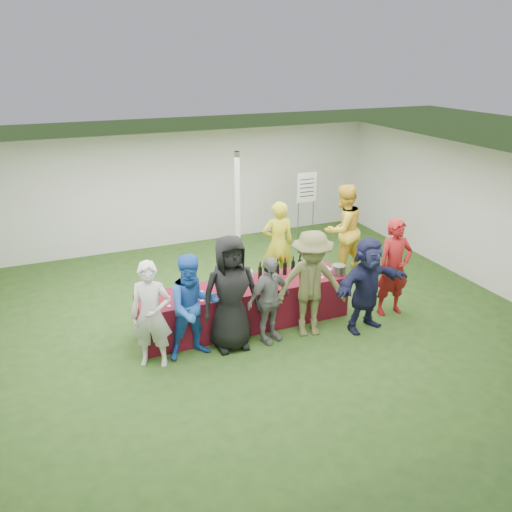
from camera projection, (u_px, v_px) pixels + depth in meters
name	position (u px, v px, depth m)	size (l,w,h in m)	color
ground	(236.00, 316.00, 8.92)	(60.00, 60.00, 0.00)	#284719
tent	(238.00, 222.00, 9.62)	(10.00, 10.00, 10.00)	white
serving_table	(245.00, 305.00, 8.50)	(3.60, 0.80, 0.75)	maroon
wine_bottles	(279.00, 269.00, 8.69)	(0.84, 0.11, 0.32)	black
wine_glasses	(228.00, 290.00, 7.95)	(2.77, 0.14, 0.16)	silver
water_bottle	(251.00, 276.00, 8.44)	(0.07, 0.07, 0.23)	silver
bar_towel	(323.00, 269.00, 8.94)	(0.25, 0.18, 0.03)	white
dump_bucket	(338.00, 270.00, 8.73)	(0.24, 0.24, 0.18)	slate
wine_list_sign	(307.00, 193.00, 11.71)	(0.50, 0.03, 1.80)	slate
staff_pourer	(278.00, 244.00, 9.84)	(0.63, 0.42, 1.74)	gold
staff_back	(343.00, 230.00, 10.38)	(0.93, 0.72, 1.91)	yellow
customer_0	(151.00, 315.00, 7.25)	(0.60, 0.40, 1.66)	beige
customer_1	(193.00, 307.00, 7.46)	(0.81, 0.63, 1.67)	#1F52B1
customer_2	(231.00, 293.00, 7.66)	(0.92, 0.60, 1.87)	black
customer_3	(269.00, 300.00, 7.91)	(0.85, 0.36, 1.46)	slate
customer_4	(311.00, 284.00, 8.03)	(1.17, 0.67, 1.81)	brown
customer_5	(367.00, 285.00, 8.23)	(1.52, 0.48, 1.64)	#191C3B
customer_6	(394.00, 267.00, 8.72)	(0.64, 0.42, 1.77)	maroon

